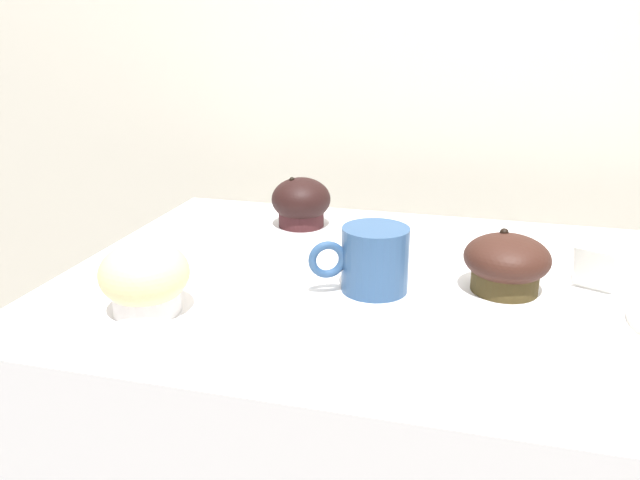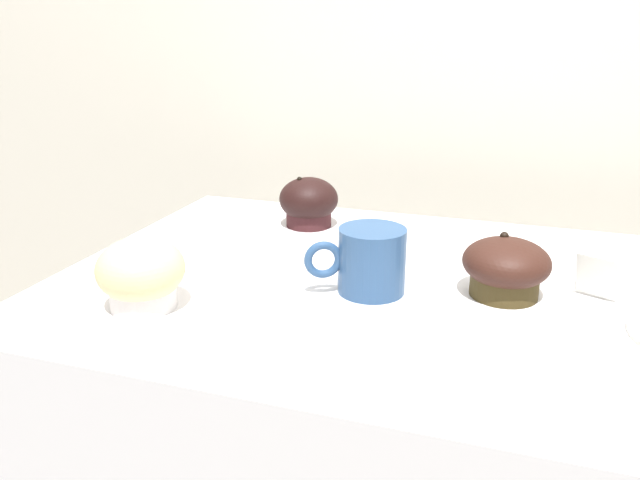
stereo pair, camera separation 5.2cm
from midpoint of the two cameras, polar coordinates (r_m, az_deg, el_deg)
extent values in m
cube|color=beige|center=(1.42, 11.22, 5.88)|extent=(3.20, 0.10, 1.80)
cylinder|color=#3A1A1C|center=(1.07, -3.11, 2.51)|extent=(0.08, 0.08, 0.05)
ellipsoid|color=black|center=(1.07, -3.13, 3.74)|extent=(0.10, 0.10, 0.07)
sphere|color=black|center=(1.06, -4.00, 5.52)|extent=(0.01, 0.01, 0.01)
cylinder|color=#3D3117|center=(0.84, 14.90, -3.02)|extent=(0.09, 0.09, 0.05)
ellipsoid|color=#321913|center=(0.83, 15.03, -1.56)|extent=(0.11, 0.11, 0.06)
sphere|color=black|center=(0.83, 14.80, 0.65)|extent=(0.01, 0.01, 0.01)
cylinder|color=silver|center=(0.79, -17.43, -4.63)|extent=(0.08, 0.08, 0.05)
ellipsoid|color=#E2BF84|center=(0.78, -17.61, -2.93)|extent=(0.11, 0.11, 0.08)
cylinder|color=navy|center=(0.81, 3.23, -1.79)|extent=(0.09, 0.09, 0.09)
torus|color=navy|center=(0.79, -1.19, -1.83)|extent=(0.05, 0.03, 0.05)
cylinder|color=black|center=(0.79, 3.28, 0.84)|extent=(0.08, 0.08, 0.01)
cube|color=white|center=(0.88, 22.57, -2.16)|extent=(0.05, 0.04, 0.06)
cube|color=silver|center=(0.86, 22.19, -2.55)|extent=(0.05, 0.04, 0.06)
camera|label=1|loc=(0.03, -91.70, -0.59)|focal=35.00mm
camera|label=2|loc=(0.03, 88.30, 0.59)|focal=35.00mm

